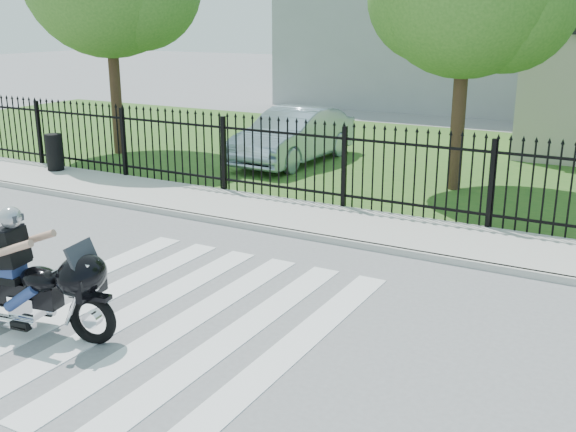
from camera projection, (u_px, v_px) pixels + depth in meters
The scene contains 9 objects.
ground at pixel (159, 318), 9.15m from camera, with size 120.00×120.00×0.00m, color slate.
crosswalk at pixel (159, 317), 9.15m from camera, with size 5.00×5.50×0.01m, color silver, non-canonical shape.
sidewalk at pixel (322, 221), 13.33m from camera, with size 40.00×2.00×0.12m, color #ADAAA3.
curb at pixel (298, 234), 12.49m from camera, with size 40.00×0.12×0.12m, color #ADAAA3.
grass_strip at pixel (431, 160), 19.21m from camera, with size 40.00×12.00×0.02m, color #2A591E.
iron_fence at pixel (344, 169), 13.93m from camera, with size 26.00×0.04×1.80m.
motorcycle_rider at pixel (21, 281), 8.59m from camera, with size 2.57×1.12×1.71m.
parked_car at pixel (294, 136), 18.71m from camera, with size 1.59×4.55×1.50m, color #93A7B9.
litter_bin at pixel (54, 152), 17.35m from camera, with size 0.42×0.42×0.94m, color black.
Camera 1 is at (5.61, -6.48, 3.92)m, focal length 42.00 mm.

